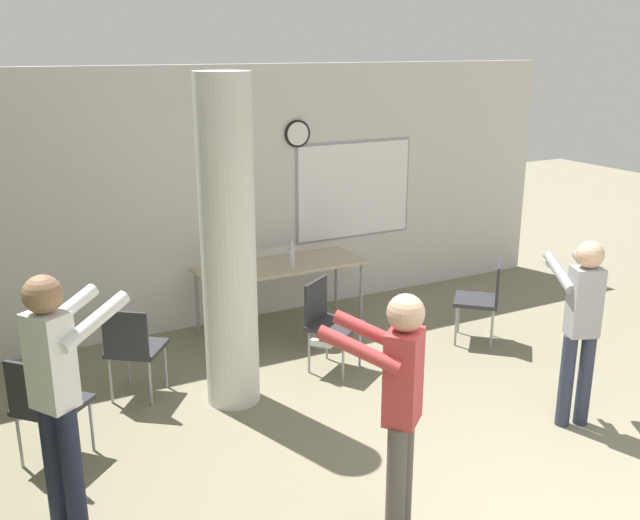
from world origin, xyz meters
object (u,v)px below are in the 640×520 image
(chair_mid_room, at_px, (484,295))
(chair_table_front, at_px, (328,318))
(bottle_on_table, at_px, (292,257))
(chair_by_left_wall, at_px, (45,402))
(person_watching_back, at_px, (57,384))
(person_playing_side, at_px, (581,319))
(folding_table, at_px, (280,268))
(person_playing_front, at_px, (398,400))
(chair_near_pillar, at_px, (133,345))

(chair_mid_room, height_order, chair_table_front, same)
(bottle_on_table, distance_m, chair_by_left_wall, 3.06)
(chair_mid_room, bearing_deg, person_watching_back, -165.69)
(person_playing_side, height_order, person_watching_back, person_watching_back)
(folding_table, bearing_deg, person_playing_side, -66.80)
(bottle_on_table, height_order, chair_by_left_wall, bottle_on_table)
(person_playing_side, relative_size, person_watching_back, 0.91)
(person_watching_back, relative_size, person_playing_front, 1.05)
(person_playing_side, xyz_separation_m, person_playing_front, (-2.08, -0.52, 0.04))
(chair_table_front, bearing_deg, person_watching_back, -153.59)
(person_watching_back, bearing_deg, person_playing_side, -8.25)
(chair_mid_room, relative_size, person_playing_front, 0.53)
(chair_mid_room, bearing_deg, chair_by_left_wall, -175.90)
(chair_mid_room, relative_size, chair_near_pillar, 1.00)
(bottle_on_table, bearing_deg, person_playing_front, -104.90)
(bottle_on_table, xyz_separation_m, person_playing_front, (-0.88, -3.31, 0.11))
(chair_near_pillar, bearing_deg, person_watching_back, -117.64)
(chair_table_front, bearing_deg, person_playing_side, -55.28)
(chair_by_left_wall, relative_size, person_playing_side, 0.56)
(bottle_on_table, xyz_separation_m, chair_mid_room, (1.65, -1.13, -0.35))
(folding_table, distance_m, person_playing_front, 3.57)
(chair_table_front, bearing_deg, chair_near_pillar, 172.53)
(chair_table_front, distance_m, person_watching_back, 2.92)
(chair_by_left_wall, height_order, person_playing_side, person_playing_side)
(folding_table, xyz_separation_m, chair_mid_room, (1.72, -1.29, -0.19))
(chair_by_left_wall, relative_size, chair_near_pillar, 1.00)
(person_watching_back, bearing_deg, chair_near_pillar, 62.36)
(chair_by_left_wall, bearing_deg, person_playing_side, -19.20)
(chair_mid_room, relative_size, person_playing_side, 0.56)
(folding_table, height_order, person_playing_front, person_playing_front)
(folding_table, bearing_deg, chair_mid_room, -36.89)
(chair_table_front, height_order, person_watching_back, person_watching_back)
(chair_mid_room, distance_m, chair_table_front, 1.74)
(folding_table, xyz_separation_m, chair_near_pillar, (-1.80, -0.87, -0.19))
(bottle_on_table, xyz_separation_m, chair_near_pillar, (-1.86, -0.71, -0.35))
(bottle_on_table, bearing_deg, folding_table, 112.13)
(person_playing_side, height_order, person_playing_front, person_playing_front)
(folding_table, bearing_deg, chair_table_front, -90.65)
(chair_mid_room, distance_m, person_playing_front, 3.37)
(chair_near_pillar, bearing_deg, folding_table, 25.82)
(person_playing_front, bearing_deg, person_playing_side, 14.05)
(chair_mid_room, relative_size, chair_table_front, 1.00)
(chair_by_left_wall, xyz_separation_m, chair_near_pillar, (0.81, 0.73, 0.00))
(person_watching_back, bearing_deg, chair_table_front, 26.41)
(chair_table_front, bearing_deg, chair_mid_room, -6.03)
(chair_near_pillar, distance_m, person_watching_back, 1.78)
(folding_table, relative_size, chair_table_front, 2.08)
(chair_table_front, xyz_separation_m, person_playing_side, (1.28, -1.84, 0.41))
(chair_by_left_wall, relative_size, person_playing_front, 0.53)
(chair_near_pillar, relative_size, person_playing_side, 0.56)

